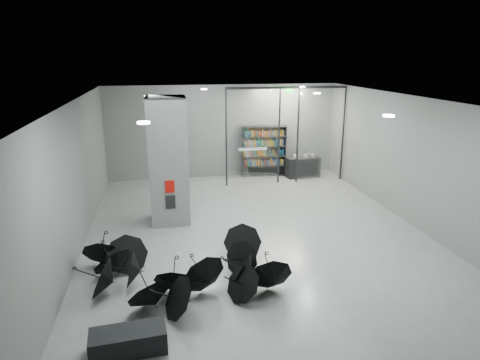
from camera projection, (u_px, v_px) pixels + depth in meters
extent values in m
plane|color=gray|center=(260.00, 239.00, 12.43)|extent=(14.00, 14.00, 0.00)
cube|color=slate|center=(262.00, 101.00, 11.30)|extent=(10.00, 14.00, 0.02)
cube|color=#5F615F|center=(223.00, 131.00, 18.46)|extent=(10.00, 0.02, 4.00)
cube|color=#5F615F|center=(392.00, 322.00, 5.27)|extent=(10.00, 0.02, 4.00)
cube|color=#5F615F|center=(73.00, 183.00, 10.97)|extent=(0.02, 14.00, 4.00)
cube|color=#5F615F|center=(422.00, 165.00, 12.77)|extent=(0.02, 14.00, 4.00)
cube|color=slate|center=(168.00, 161.00, 13.30)|extent=(1.20, 1.20, 4.00)
cube|color=#A50A07|center=(170.00, 186.00, 12.90)|extent=(0.28, 0.04, 0.38)
cube|color=black|center=(171.00, 202.00, 13.04)|extent=(0.30, 0.03, 0.42)
cube|color=#0CE533|center=(289.00, 91.00, 16.78)|extent=(0.30, 0.06, 0.15)
cube|color=silver|center=(253.00, 137.00, 17.23)|extent=(2.20, 0.02, 3.95)
cube|color=silver|center=(321.00, 135.00, 17.75)|extent=(2.00, 0.02, 3.95)
cube|color=black|center=(226.00, 138.00, 17.03)|extent=(0.06, 0.06, 4.00)
cube|color=black|center=(279.00, 136.00, 17.43)|extent=(0.06, 0.06, 4.00)
cube|color=black|center=(298.00, 135.00, 17.57)|extent=(0.06, 0.06, 4.00)
cube|color=black|center=(343.00, 134.00, 17.93)|extent=(0.06, 0.06, 4.00)
cube|color=black|center=(288.00, 87.00, 16.93)|extent=(5.00, 0.08, 0.10)
cube|color=black|center=(128.00, 341.00, 7.67)|extent=(1.40, 0.70, 0.44)
cube|color=black|center=(303.00, 167.00, 18.75)|extent=(1.52, 0.75, 0.88)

